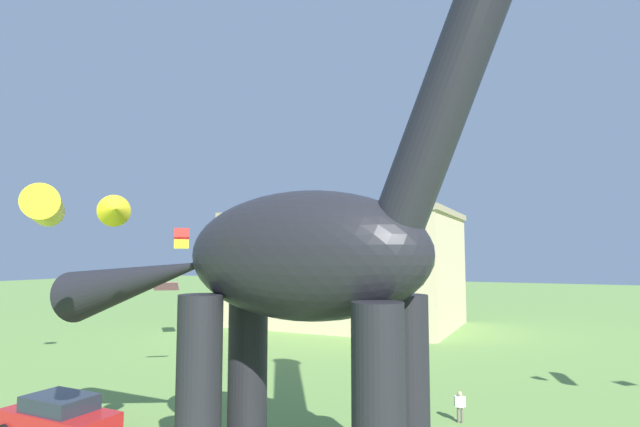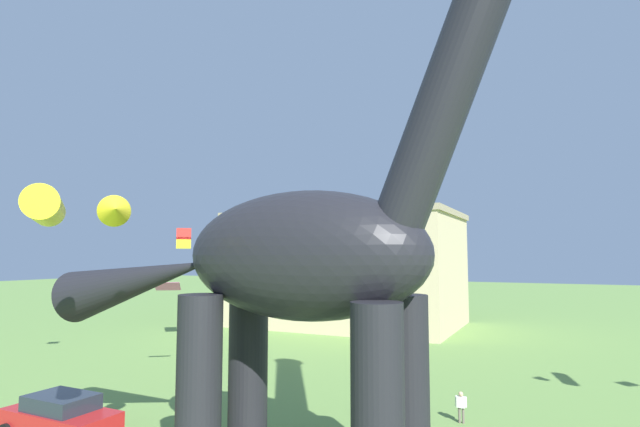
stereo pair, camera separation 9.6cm
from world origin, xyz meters
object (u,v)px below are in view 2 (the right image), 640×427
object	(u,v)px
dinosaur_sculpture	(300,255)
parked_sedan_left	(61,417)
kite_trailing	(168,286)
person_strolling_adult	(461,404)
kite_apex	(61,208)
kite_high_right	(184,238)

from	to	relation	value
dinosaur_sculpture	parked_sedan_left	distance (m)	10.84
parked_sedan_left	kite_trailing	distance (m)	9.74
person_strolling_adult	kite_trailing	bearing A→B (deg)	124.50
person_strolling_adult	kite_apex	size ratio (longest dim) A/B	0.39
person_strolling_adult	parked_sedan_left	bearing A→B (deg)	159.24
person_strolling_adult	kite_high_right	size ratio (longest dim) A/B	0.83
kite_high_right	kite_trailing	world-z (taller)	kite_high_right
dinosaur_sculpture	person_strolling_adult	xyz separation A→B (m)	(2.86, 7.75, -5.66)
person_strolling_adult	dinosaur_sculpture	bearing A→B (deg)	-163.90
kite_trailing	parked_sedan_left	bearing A→B (deg)	-69.76
dinosaur_sculpture	kite_apex	size ratio (longest dim) A/B	5.94
person_strolling_adult	kite_trailing	distance (m)	15.78
dinosaur_sculpture	parked_sedan_left	size ratio (longest dim) A/B	4.17
dinosaur_sculpture	person_strolling_adult	distance (m)	10.02
kite_high_right	kite_apex	xyz separation A→B (m)	(12.82, -19.03, -0.06)
dinosaur_sculpture	kite_apex	distance (m)	6.14
kite_apex	dinosaur_sculpture	bearing A→B (deg)	41.62
person_strolling_adult	kite_apex	distance (m)	15.46
kite_high_right	kite_trailing	distance (m)	8.85
parked_sedan_left	kite_trailing	size ratio (longest dim) A/B	2.67
person_strolling_adult	kite_apex	world-z (taller)	kite_apex
kite_high_right	kite_apex	bearing A→B (deg)	-56.04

